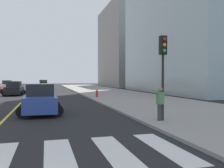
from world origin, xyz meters
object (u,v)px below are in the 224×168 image
(car_blue_nearest, at_px, (40,100))
(fire_hydrant, at_px, (97,93))
(car_yellow_seventh, at_px, (43,84))
(pedestrian_waiting_east, at_px, (160,102))
(traffic_light_near_corner, at_px, (163,61))
(car_black_sixth, at_px, (14,89))
(car_green_second, at_px, (43,86))
(car_white_fifth, at_px, (7,85))

(car_blue_nearest, xyz_separation_m, fire_hydrant, (6.26, 11.62, -0.37))
(car_yellow_seventh, distance_m, pedestrian_waiting_east, 48.16)
(traffic_light_near_corner, relative_size, fire_hydrant, 5.04)
(car_black_sixth, distance_m, fire_hydrant, 12.57)
(car_green_second, xyz_separation_m, pedestrian_waiting_east, (6.31, -41.19, 0.32))
(car_white_fifth, distance_m, pedestrian_waiting_east, 44.31)
(traffic_light_near_corner, relative_size, pedestrian_waiting_east, 2.54)
(car_black_sixth, xyz_separation_m, fire_hydrant, (10.10, -7.47, -0.35))
(car_black_sixth, height_order, car_yellow_seventh, car_yellow_seventh)
(car_blue_nearest, distance_m, fire_hydrant, 13.20)
(car_yellow_seventh, relative_size, fire_hydrant, 5.09)
(car_white_fifth, distance_m, fire_hydrant, 28.79)
(car_green_second, height_order, fire_hydrant, car_green_second)
(car_green_second, height_order, pedestrian_waiting_east, pedestrian_waiting_east)
(car_white_fifth, relative_size, pedestrian_waiting_east, 2.50)
(car_green_second, relative_size, car_yellow_seventh, 0.86)
(traffic_light_near_corner, height_order, fire_hydrant, traffic_light_near_corner)
(car_black_sixth, bearing_deg, car_yellow_seventh, 83.20)
(car_green_second, bearing_deg, fire_hydrant, 101.79)
(car_green_second, xyz_separation_m, car_black_sixth, (-3.74, -16.94, 0.13))
(pedestrian_waiting_east, bearing_deg, car_green_second, -114.54)
(pedestrian_waiting_east, bearing_deg, fire_hydrant, -123.40)
(car_blue_nearest, xyz_separation_m, traffic_light_near_corner, (6.37, -5.17, 2.37))
(car_yellow_seventh, xyz_separation_m, fire_hydrant, (6.41, -30.96, -0.36))
(car_green_second, distance_m, traffic_light_near_corner, 41.78)
(car_black_sixth, relative_size, car_yellow_seventh, 0.99)
(car_green_second, distance_m, car_black_sixth, 17.35)
(traffic_light_near_corner, bearing_deg, car_green_second, -81.09)
(car_green_second, height_order, car_yellow_seventh, car_yellow_seventh)
(car_yellow_seventh, relative_size, traffic_light_near_corner, 1.01)
(traffic_light_near_corner, distance_m, pedestrian_waiting_east, 2.20)
(car_blue_nearest, distance_m, traffic_light_near_corner, 8.54)
(car_blue_nearest, distance_m, car_yellow_seventh, 42.58)
(car_black_sixth, height_order, traffic_light_near_corner, traffic_light_near_corner)
(car_green_second, bearing_deg, car_yellow_seventh, -92.35)
(car_blue_nearest, xyz_separation_m, car_white_fifth, (-7.22, 37.06, -0.03))
(car_white_fifth, xyz_separation_m, pedestrian_waiting_east, (13.44, -42.22, 0.21))
(car_blue_nearest, height_order, fire_hydrant, car_blue_nearest)
(car_blue_nearest, distance_m, car_black_sixth, 19.47)
(car_white_fifth, bearing_deg, car_blue_nearest, -80.29)
(car_yellow_seventh, distance_m, traffic_light_near_corner, 48.25)
(car_green_second, xyz_separation_m, traffic_light_near_corner, (6.46, -41.20, 2.52))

